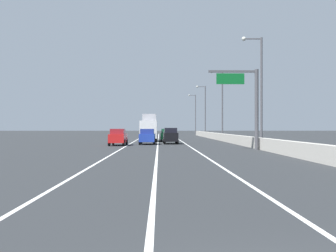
{
  "coord_description": "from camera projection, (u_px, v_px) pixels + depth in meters",
  "views": [
    {
      "loc": [
        -1.82,
        -4.77,
        2.14
      ],
      "look_at": [
        -0.85,
        40.62,
        2.23
      ],
      "focal_mm": 43.97,
      "sensor_mm": 36.0,
      "label": 1
    }
  ],
  "objects": [
    {
      "name": "box_truck",
      "position": [
        149.0,
        129.0,
        61.5
      ],
      "size": [
        2.5,
        9.45,
        4.12
      ],
      "color": "silver",
      "rests_on": "ground_plane"
    },
    {
      "name": "ground_plane",
      "position": [
        170.0,
        140.0,
        68.78
      ],
      "size": [
        320.0,
        320.0,
        0.0
      ],
      "primitive_type": "plane",
      "color": "#26282B"
    },
    {
      "name": "jersey_barrier_right",
      "position": [
        248.0,
        141.0,
        44.96
      ],
      "size": [
        0.6,
        120.0,
        1.1
      ],
      "primitive_type": "cube",
      "color": "#B2ADA3",
      "rests_on": "ground_plane"
    },
    {
      "name": "car_red_1",
      "position": [
        118.0,
        137.0,
        47.3
      ],
      "size": [
        1.92,
        4.21,
        1.92
      ],
      "color": "red",
      "rests_on": "ground_plane"
    },
    {
      "name": "car_green_2",
      "position": [
        167.0,
        135.0,
        60.72
      ],
      "size": [
        1.81,
        4.34,
        1.86
      ],
      "color": "#196033",
      "rests_on": "ground_plane"
    },
    {
      "name": "lane_stripe_left",
      "position": [
        134.0,
        142.0,
        59.67
      ],
      "size": [
        0.16,
        130.0,
        0.0
      ],
      "primitive_type": "cube",
      "color": "silver",
      "rests_on": "ground_plane"
    },
    {
      "name": "lane_stripe_right",
      "position": [
        182.0,
        142.0,
        59.82
      ],
      "size": [
        0.16,
        130.0,
        0.0
      ],
      "primitive_type": "cube",
      "color": "silver",
      "rests_on": "ground_plane"
    },
    {
      "name": "lamp_post_right_fourth",
      "position": [
        204.0,
        108.0,
        91.93
      ],
      "size": [
        2.14,
        0.44,
        11.35
      ],
      "color": "#4C4C51",
      "rests_on": "ground_plane"
    },
    {
      "name": "lamp_post_right_fifth",
      "position": [
        195.0,
        112.0,
        116.94
      ],
      "size": [
        2.14,
        0.44,
        11.35
      ],
      "color": "#4C4C51",
      "rests_on": "ground_plane"
    },
    {
      "name": "lane_stripe_center",
      "position": [
        158.0,
        142.0,
        59.74
      ],
      "size": [
        0.16,
        130.0,
        0.0
      ],
      "primitive_type": "cube",
      "color": "silver",
      "rests_on": "ground_plane"
    },
    {
      "name": "car_white_0",
      "position": [
        149.0,
        133.0,
        71.42
      ],
      "size": [
        2.0,
        4.59,
        2.06
      ],
      "color": "white",
      "rests_on": "ground_plane"
    },
    {
      "name": "lamp_post_right_third",
      "position": [
        221.0,
        100.0,
        66.92
      ],
      "size": [
        2.14,
        0.44,
        11.35
      ],
      "color": "#4C4C51",
      "rests_on": "ground_plane"
    },
    {
      "name": "lamp_post_right_second",
      "position": [
        259.0,
        85.0,
        41.92
      ],
      "size": [
        2.14,
        0.44,
        11.35
      ],
      "color": "#4C4C51",
      "rests_on": "ground_plane"
    },
    {
      "name": "car_blue_4",
      "position": [
        147.0,
        137.0,
        50.27
      ],
      "size": [
        1.97,
        4.34,
        1.89
      ],
      "color": "#1E389E",
      "rests_on": "ground_plane"
    },
    {
      "name": "overhead_sign_gantry",
      "position": [
        249.0,
        99.0,
        38.21
      ],
      "size": [
        4.68,
        0.36,
        7.5
      ],
      "color": "#47474C",
      "rests_on": "ground_plane"
    },
    {
      "name": "car_black_3",
      "position": [
        171.0,
        136.0,
        51.78
      ],
      "size": [
        1.88,
        4.39,
        2.01
      ],
      "color": "black",
      "rests_on": "ground_plane"
    }
  ]
}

